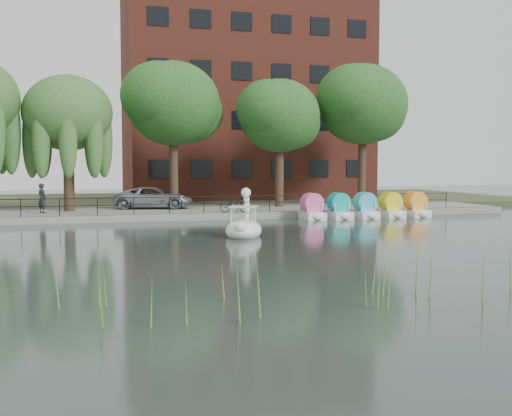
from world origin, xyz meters
name	(u,v)px	position (x,y,z in m)	size (l,w,h in m)	color
ground_plane	(272,249)	(0.00, 0.00, 0.00)	(120.00, 120.00, 0.00)	#36413E
promenade	(195,213)	(0.00, 16.00, 0.20)	(40.00, 6.00, 0.40)	gray
kerb	(204,217)	(0.00, 13.05, 0.20)	(40.00, 0.25, 0.40)	gray
land_strip	(164,201)	(0.00, 30.00, 0.18)	(60.00, 22.00, 0.36)	#47512D
railing	(204,200)	(0.00, 13.25, 1.15)	(32.00, 0.05, 1.00)	black
apartment_building	(245,92)	(7.00, 29.97, 9.36)	(20.00, 10.07, 18.00)	#4C1E16
willow_mid	(68,114)	(-7.50, 17.00, 6.25)	(5.32, 5.32, 8.15)	#473323
broadleaf_center	(173,104)	(-1.00, 18.00, 7.06)	(6.00, 6.00, 9.25)	#473323
broadleaf_right	(280,116)	(6.00, 17.50, 6.39)	(5.40, 5.40, 8.32)	#473323
broadleaf_far	(363,105)	(12.50, 18.50, 7.40)	(6.30, 6.30, 9.71)	#473323
minivan	(153,196)	(-2.35, 17.73, 1.19)	(5.71, 2.62, 1.59)	gray
bicycle	(234,204)	(1.88, 13.42, 0.90)	(1.72, 0.60, 1.00)	gray
pedestrian	(42,196)	(-9.00, 15.69, 1.39)	(0.71, 0.48, 1.98)	black
swan_boat	(244,226)	(0.04, 4.40, 0.47)	(2.45, 2.97, 2.16)	white
pedal_boat_row	(365,208)	(9.57, 11.83, 0.61)	(7.95, 1.70, 1.40)	white
reed_bank	(464,271)	(2.00, -9.50, 0.60)	(24.00, 2.40, 1.20)	#669938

